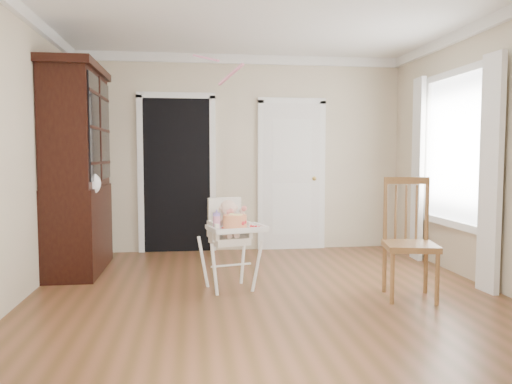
{
  "coord_description": "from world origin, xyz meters",
  "views": [
    {
      "loc": [
        -0.7,
        -4.43,
        1.33
      ],
      "look_at": [
        -0.08,
        0.34,
        0.97
      ],
      "focal_mm": 35.0,
      "sensor_mm": 36.0,
      "label": 1
    }
  ],
  "objects": [
    {
      "name": "floor",
      "position": [
        0.0,
        0.0,
        0.0
      ],
      "size": [
        5.0,
        5.0,
        0.0
      ],
      "primitive_type": "plane",
      "color": "brown",
      "rests_on": "ground"
    },
    {
      "name": "wall_back",
      "position": [
        0.0,
        2.5,
        1.35
      ],
      "size": [
        4.5,
        0.0,
        4.5
      ],
      "primitive_type": "plane",
      "rotation": [
        1.57,
        0.0,
        0.0
      ],
      "color": "beige",
      "rests_on": "floor"
    },
    {
      "name": "wall_left",
      "position": [
        -2.25,
        0.0,
        1.35
      ],
      "size": [
        0.0,
        5.0,
        5.0
      ],
      "primitive_type": "plane",
      "rotation": [
        1.57,
        0.0,
        1.57
      ],
      "color": "beige",
      "rests_on": "floor"
    },
    {
      "name": "wall_right",
      "position": [
        2.25,
        0.0,
        1.35
      ],
      "size": [
        0.0,
        5.0,
        5.0
      ],
      "primitive_type": "plane",
      "rotation": [
        1.57,
        0.0,
        -1.57
      ],
      "color": "beige",
      "rests_on": "floor"
    },
    {
      "name": "crown_molding",
      "position": [
        0.0,
        0.0,
        2.64
      ],
      "size": [
        4.5,
        5.0,
        0.12
      ],
      "primitive_type": null,
      "color": "white",
      "rests_on": "ceiling"
    },
    {
      "name": "doorway",
      "position": [
        -0.9,
        2.48,
        1.11
      ],
      "size": [
        1.06,
        0.05,
        2.22
      ],
      "color": "black",
      "rests_on": "wall_back"
    },
    {
      "name": "closet_door",
      "position": [
        0.7,
        2.48,
        1.02
      ],
      "size": [
        0.96,
        0.09,
        2.13
      ],
      "color": "white",
      "rests_on": "wall_back"
    },
    {
      "name": "window_right",
      "position": [
        2.18,
        0.8,
        1.29
      ],
      "size": [
        0.13,
        1.84,
        2.3
      ],
      "color": "white",
      "rests_on": "wall_right"
    },
    {
      "name": "high_chair",
      "position": [
        -0.33,
        0.43,
        0.57
      ],
      "size": [
        0.66,
        0.76,
        0.92
      ],
      "rotation": [
        0.0,
        0.0,
        0.25
      ],
      "color": "white",
      "rests_on": "floor"
    },
    {
      "name": "baby",
      "position": [
        -0.34,
        0.45,
        0.69
      ],
      "size": [
        0.29,
        0.21,
        0.39
      ],
      "rotation": [
        0.0,
        0.0,
        0.25
      ],
      "color": "beige",
      "rests_on": "high_chair"
    },
    {
      "name": "cake",
      "position": [
        -0.3,
        0.19,
        0.71
      ],
      "size": [
        0.29,
        0.29,
        0.13
      ],
      "color": "silver",
      "rests_on": "high_chair"
    },
    {
      "name": "sippy_cup",
      "position": [
        -0.47,
        0.32,
        0.72
      ],
      "size": [
        0.07,
        0.07,
        0.18
      ],
      "rotation": [
        0.0,
        0.0,
        0.25
      ],
      "color": "pink",
      "rests_on": "high_chair"
    },
    {
      "name": "china_cabinet",
      "position": [
        -1.99,
        1.45,
        1.17
      ],
      "size": [
        0.62,
        1.38,
        2.34
      ],
      "color": "black",
      "rests_on": "floor"
    },
    {
      "name": "dining_chair",
      "position": [
        1.31,
        -0.06,
        0.52
      ],
      "size": [
        0.54,
        0.54,
        1.12
      ],
      "rotation": [
        0.0,
        0.0,
        -0.21
      ],
      "color": "brown",
      "rests_on": "floor"
    },
    {
      "name": "streamer",
      "position": [
        -0.54,
        0.95,
        2.36
      ],
      "size": [
        0.27,
        0.44,
        0.15
      ],
      "primitive_type": null,
      "rotation": [
        0.26,
        0.0,
        0.53
      ],
      "color": "pink",
      "rests_on": "ceiling"
    }
  ]
}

